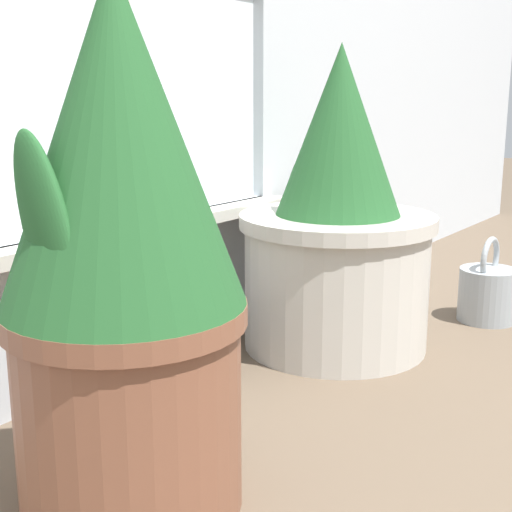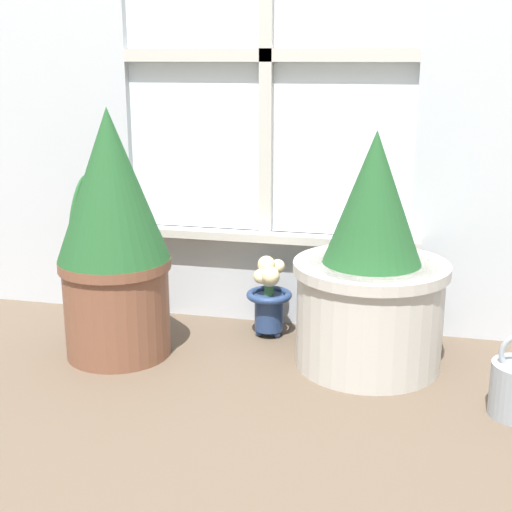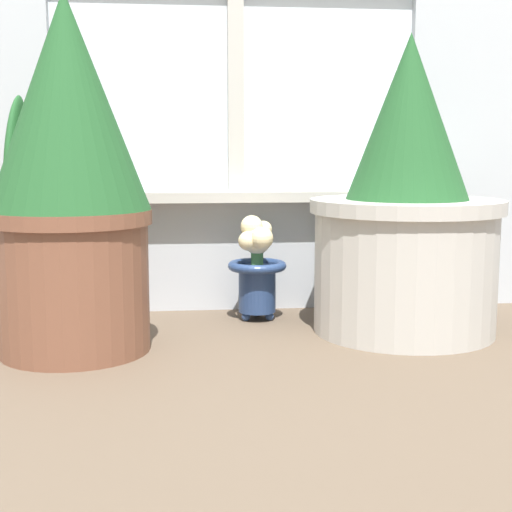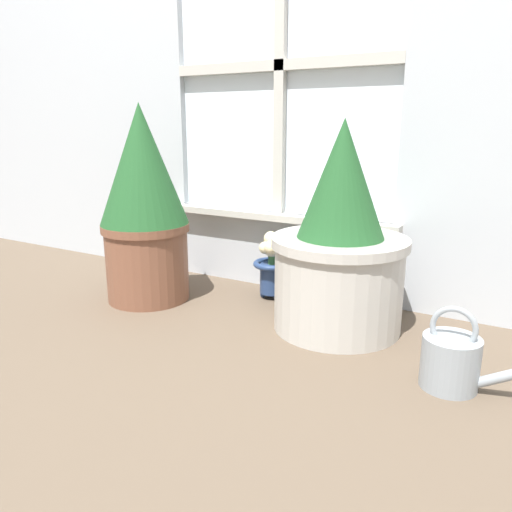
% 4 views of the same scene
% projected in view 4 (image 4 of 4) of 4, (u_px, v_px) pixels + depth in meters
% --- Properties ---
extents(ground_plane, '(10.00, 10.00, 0.00)m').
position_uv_depth(ground_plane, '(157.00, 358.00, 1.30)').
color(ground_plane, brown).
extents(potted_plant_left, '(0.29, 0.29, 0.66)m').
position_uv_depth(potted_plant_left, '(144.00, 204.00, 1.66)').
color(potted_plant_left, brown).
rests_on(potted_plant_left, ground_plane).
extents(potted_plant_right, '(0.39, 0.39, 0.61)m').
position_uv_depth(potted_plant_right, '(340.00, 248.00, 1.43)').
color(potted_plant_right, '#B7B2A8').
rests_on(potted_plant_right, ground_plane).
extents(flower_vase, '(0.13, 0.13, 0.23)m').
position_uv_depth(flower_vase, '(272.00, 264.00, 1.72)').
color(flower_vase, navy).
rests_on(flower_vase, ground_plane).
extents(watering_can, '(0.23, 0.13, 0.20)m').
position_uv_depth(watering_can, '(452.00, 361.00, 1.14)').
color(watering_can, gray).
rests_on(watering_can, ground_plane).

